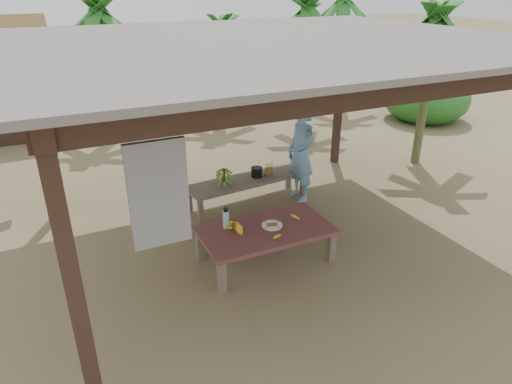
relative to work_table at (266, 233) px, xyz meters
name	(u,v)px	position (x,y,z in m)	size (l,w,h in m)	color
ground	(268,238)	(0.29, 0.50, -0.43)	(80.00, 80.00, 0.00)	brown
pavilion	(269,52)	(0.28, 0.49, 2.34)	(6.60, 5.60, 2.95)	black
work_table	(266,233)	(0.00, 0.00, 0.00)	(1.81, 1.01, 0.50)	brown
bench	(248,182)	(0.55, 1.79, -0.04)	(2.25, 0.81, 0.45)	brown
ripe_banana_bunch	(233,228)	(-0.45, 0.08, 0.15)	(0.26, 0.23, 0.16)	yellow
plate	(272,225)	(0.10, 0.01, 0.08)	(0.29, 0.29, 0.04)	white
loose_banana_front	(277,236)	(0.02, -0.29, 0.09)	(0.04, 0.16, 0.04)	yellow
loose_banana_side	(295,217)	(0.52, 0.08, 0.09)	(0.04, 0.16, 0.04)	yellow
water_flask	(226,219)	(-0.48, 0.26, 0.20)	(0.09, 0.09, 0.33)	#42B6CF
green_banana_stalk	(224,176)	(0.08, 1.74, 0.17)	(0.27, 0.27, 0.31)	#598C2D
cooking_pot	(257,172)	(0.73, 1.81, 0.10)	(0.19, 0.19, 0.16)	black
skewer_rack	(269,169)	(0.95, 1.78, 0.14)	(0.18, 0.08, 0.24)	#A57F47
woman	(301,153)	(1.46, 1.53, 0.43)	(0.63, 0.41, 1.73)	#6A99C8
banana_plant_ne	(308,20)	(3.78, 5.31, 2.29)	(1.80, 1.80, 3.21)	#596638
banana_plant_n	(222,39)	(2.00, 6.54, 1.80)	(1.80, 1.80, 2.71)	#596638
banana_plant_nw	(99,21)	(-0.94, 6.73, 2.32)	(1.80, 1.80, 3.25)	#596638
banana_plant_e	(435,31)	(4.66, 2.02, 2.28)	(1.80, 1.80, 3.20)	#596638
banana_plant_far	(343,9)	(5.78, 6.65, 2.42)	(1.80, 1.80, 3.35)	#596638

